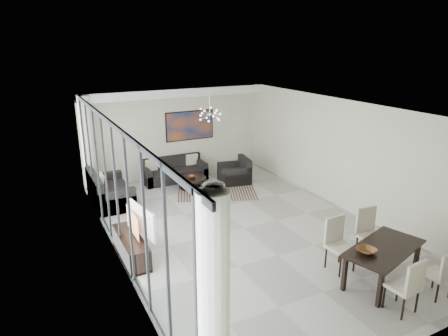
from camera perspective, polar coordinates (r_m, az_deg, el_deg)
room_shell at (r=9.43m, az=5.39°, el=-0.06°), size 6.00×9.00×2.90m
window_wall at (r=8.22m, az=-14.57°, el=-3.18°), size 0.37×8.95×2.90m
soffit at (r=12.74m, az=-6.84°, el=10.63°), size 5.98×0.40×0.26m
painting at (r=13.25m, az=-4.90°, el=6.05°), size 1.68×0.04×0.98m
chandelier at (r=11.27m, az=-2.06°, el=7.66°), size 0.66×0.66×0.71m
rug at (r=12.09m, az=-1.09°, el=-3.17°), size 2.80×2.52×0.01m
coffee_table at (r=12.24m, az=-4.79°, el=-2.03°), size 0.97×0.97×0.34m
bowl_coffee at (r=12.13m, az=-4.67°, el=-1.29°), size 0.27×0.27×0.07m
sofa_main at (r=12.99m, az=-7.14°, el=-0.67°), size 2.03×0.83×0.74m
loveseat at (r=11.48m, az=-16.16°, el=-3.48°), size 1.00×1.78×0.89m
armchair at (r=12.73m, az=1.64°, el=-0.83°), size 1.05×1.08×0.78m
side_table at (r=12.13m, az=-17.36°, el=-2.00°), size 0.42×0.42×0.58m
tv_console at (r=8.65m, az=-13.14°, el=-10.94°), size 0.43×1.53×0.48m
television at (r=8.41m, az=-12.31°, el=-7.50°), size 0.33×1.09×0.63m
dining_table at (r=8.04m, az=21.85°, el=-11.03°), size 1.88×1.30×0.71m
dining_chair_sw at (r=7.35m, az=24.86°, el=-14.70°), size 0.49×0.49×1.00m
dining_chair_se at (r=8.05m, az=28.79°, el=-12.86°), size 0.43×0.43×0.91m
dining_chair_nw at (r=8.23m, az=15.93°, el=-9.80°), size 0.52×0.52×1.06m
dining_chair_ne at (r=8.84m, az=19.96°, el=-8.22°), size 0.51×0.51×1.06m
bowl_dining at (r=7.68m, az=19.71°, el=-11.08°), size 0.38×0.38×0.08m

